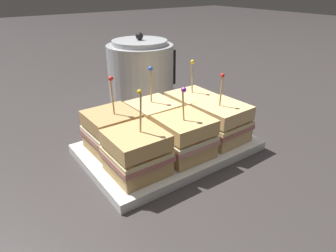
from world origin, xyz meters
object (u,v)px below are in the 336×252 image
Objects in this scene: sandwich_front_left at (137,153)px; serving_platter at (168,147)px; sandwich_front_center at (184,137)px; sandwich_front_right at (222,123)px; sandwich_back_right at (191,108)px; kettle_steel at (141,74)px; sandwich_back_left at (112,131)px; sandwich_back_center at (154,119)px.

serving_platter is at bearing 26.55° from sandwich_front_left.
sandwich_front_center is 0.96× the size of sandwich_front_right.
kettle_steel is at bearing 91.70° from sandwich_back_right.
sandwich_front_left is 0.23m from sandwich_back_right.
kettle_steel reaches higher than sandwich_front_right.
sandwich_front_left is at bearing -179.46° from sandwich_front_right.
sandwich_front_left is 1.09× the size of sandwich_front_center.
sandwich_front_left is at bearing -153.82° from sandwich_back_right.
sandwich_front_center is at bearing -178.00° from sandwich_front_right.
serving_platter is 2.45× the size of sandwich_front_center.
sandwich_back_center is at bearing 2.27° from sandwich_back_left.
sandwich_front_left is at bearing -135.05° from sandwich_back_center.
sandwich_front_right is (0.21, 0.00, -0.00)m from sandwich_front_left.
sandwich_front_right is 0.71× the size of kettle_steel.
sandwich_back_left is (0.00, 0.10, 0.00)m from sandwich_front_left.
sandwich_front_right is 0.97× the size of sandwich_back_right.
kettle_steel is at bearing 57.57° from sandwich_front_left.
sandwich_back_center is at bearing 44.95° from sandwich_front_left.
sandwich_back_left is 1.01× the size of sandwich_back_center.
sandwich_back_center is at bearing 89.34° from sandwich_front_center.
kettle_steel is at bearing 69.80° from serving_platter.
sandwich_back_center is at bearing 178.40° from sandwich_back_right.
sandwich_front_left reaches higher than sandwich_front_center.
sandwich_front_left reaches higher than sandwich_front_right.
sandwich_front_right is (0.10, 0.00, -0.00)m from sandwich_front_center.
sandwich_back_center is 0.10m from sandwich_back_right.
sandwich_back_right is (0.20, 0.00, -0.00)m from sandwich_back_left.
sandwich_back_right is at bearing 25.82° from serving_platter.
sandwich_back_right is at bearing 26.18° from sandwich_front_left.
sandwich_back_left is 0.29m from kettle_steel.
sandwich_back_left is 1.01× the size of sandwich_back_right.
sandwich_front_center is 0.93× the size of sandwich_back_center.
sandwich_back_right is at bearing -1.60° from sandwich_back_center.
serving_platter is at bearing 154.25° from sandwich_front_right.
kettle_steel reaches higher than sandwich_front_center.
serving_platter is 2.24× the size of sandwich_front_left.
sandwich_front_right is 0.31m from kettle_steel.
serving_platter is at bearing -91.46° from sandwich_back_center.
kettle_steel is at bearing 73.00° from sandwich_front_center.
sandwich_back_left is 0.20m from sandwich_back_right.
sandwich_back_left is at bearing 154.09° from sandwich_front_right.
sandwich_front_left is 0.10m from sandwich_back_left.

